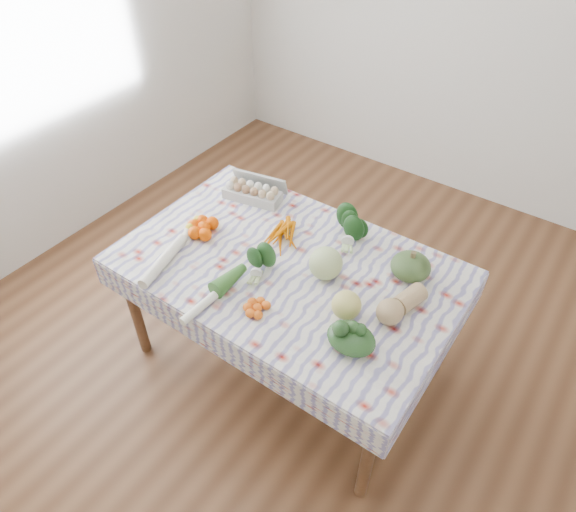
# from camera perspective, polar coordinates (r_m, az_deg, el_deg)

# --- Properties ---
(ground) EXTENTS (4.50, 4.50, 0.00)m
(ground) POSITION_cam_1_polar(r_m,az_deg,el_deg) (3.11, 0.00, -11.22)
(ground) COLOR #56331D
(ground) RESTS_ON ground
(wall_back) EXTENTS (4.00, 0.04, 2.80)m
(wall_back) POSITION_cam_1_polar(r_m,az_deg,el_deg) (4.06, 20.60, 24.20)
(wall_back) COLOR silver
(wall_back) RESTS_ON ground
(dining_table) EXTENTS (1.60, 1.00, 0.75)m
(dining_table) POSITION_cam_1_polar(r_m,az_deg,el_deg) (2.60, 0.00, -2.31)
(dining_table) COLOR brown
(dining_table) RESTS_ON ground
(tablecloth) EXTENTS (1.66, 1.06, 0.01)m
(tablecloth) POSITION_cam_1_polar(r_m,az_deg,el_deg) (2.55, 0.00, -1.06)
(tablecloth) COLOR silver
(tablecloth) RESTS_ON dining_table
(egg_carton) EXTENTS (0.35, 0.20, 0.09)m
(egg_carton) POSITION_cam_1_polar(r_m,az_deg,el_deg) (2.94, -3.99, 7.00)
(egg_carton) COLOR #B9BAB4
(egg_carton) RESTS_ON tablecloth
(carrot_bunch) EXTENTS (0.28, 0.27, 0.04)m
(carrot_bunch) POSITION_cam_1_polar(r_m,az_deg,el_deg) (2.68, -0.96, 2.39)
(carrot_bunch) COLOR #D76800
(carrot_bunch) RESTS_ON tablecloth
(kale_bunch) EXTENTS (0.22, 0.21, 0.15)m
(kale_bunch) POSITION_cam_1_polar(r_m,az_deg,el_deg) (2.65, 6.85, 2.94)
(kale_bunch) COLOR #133912
(kale_bunch) RESTS_ON tablecloth
(kabocha_squash) EXTENTS (0.25, 0.25, 0.13)m
(kabocha_squash) POSITION_cam_1_polar(r_m,az_deg,el_deg) (2.51, 13.47, -1.12)
(kabocha_squash) COLOR #3D582A
(kabocha_squash) RESTS_ON tablecloth
(cabbage) EXTENTS (0.19, 0.19, 0.16)m
(cabbage) POSITION_cam_1_polar(r_m,az_deg,el_deg) (2.44, 4.21, -0.81)
(cabbage) COLOR #B4CA81
(cabbage) RESTS_ON tablecloth
(butternut_squash) EXTENTS (0.18, 0.29, 0.12)m
(butternut_squash) POSITION_cam_1_polar(r_m,az_deg,el_deg) (2.33, 12.44, -5.12)
(butternut_squash) COLOR tan
(butternut_squash) RESTS_ON tablecloth
(orange_cluster) EXTENTS (0.29, 0.29, 0.08)m
(orange_cluster) POSITION_cam_1_polar(r_m,az_deg,el_deg) (2.74, -9.36, 3.13)
(orange_cluster) COLOR #FF5200
(orange_cluster) RESTS_ON tablecloth
(broccoli) EXTENTS (0.19, 0.19, 0.11)m
(broccoli) POSITION_cam_1_polar(r_m,az_deg,el_deg) (2.47, -3.33, -0.88)
(broccoli) COLOR #1E4C1D
(broccoli) RESTS_ON tablecloth
(mandarin_cluster) EXTENTS (0.16, 0.16, 0.04)m
(mandarin_cluster) POSITION_cam_1_polar(r_m,az_deg,el_deg) (2.32, -3.45, -5.72)
(mandarin_cluster) COLOR orange
(mandarin_cluster) RESTS_ON tablecloth
(grapefruit) EXTENTS (0.17, 0.17, 0.13)m
(grapefruit) POSITION_cam_1_polar(r_m,az_deg,el_deg) (2.28, 6.50, -5.43)
(grapefruit) COLOR #D0C661
(grapefruit) RESTS_ON tablecloth
(spinach_bag) EXTENTS (0.27, 0.25, 0.09)m
(spinach_bag) POSITION_cam_1_polar(r_m,az_deg,el_deg) (2.18, 7.03, -9.08)
(spinach_bag) COLOR #1B3818
(spinach_bag) RESTS_ON tablecloth
(daikon) EXTENTS (0.14, 0.39, 0.05)m
(daikon) POSITION_cam_1_polar(r_m,az_deg,el_deg) (2.60, -13.64, -0.46)
(daikon) COLOR white
(daikon) RESTS_ON tablecloth
(leek) EXTENTS (0.06, 0.40, 0.04)m
(leek) POSITION_cam_1_polar(r_m,az_deg,el_deg) (2.39, -8.26, -4.37)
(leek) COLOR white
(leek) RESTS_ON tablecloth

